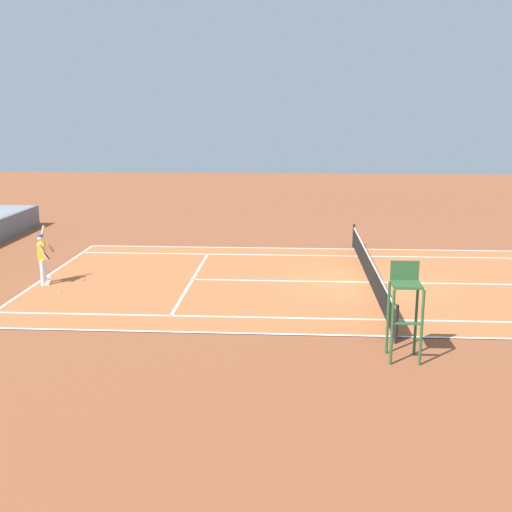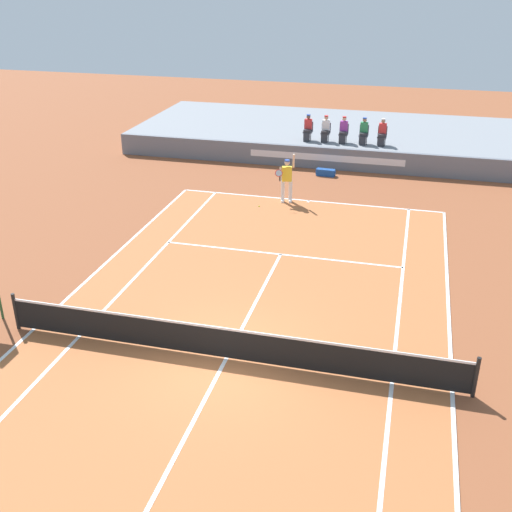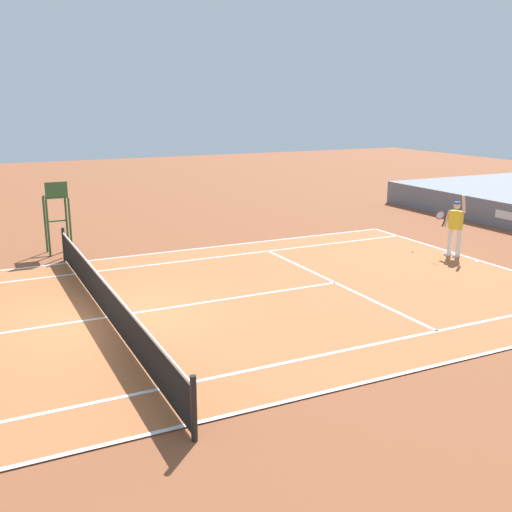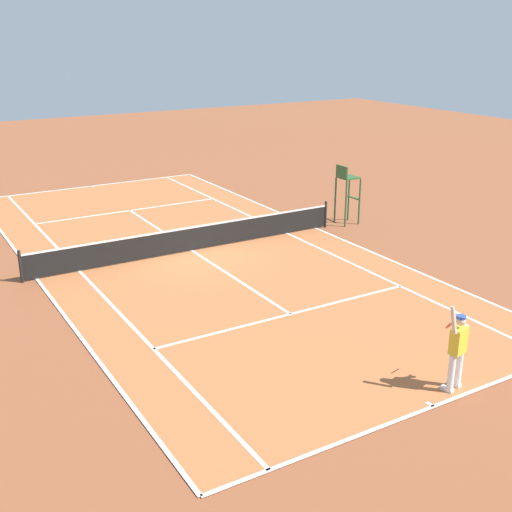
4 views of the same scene
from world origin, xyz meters
name	(u,v)px [view 3 (image 3 of 4)]	position (x,y,z in m)	size (l,w,h in m)	color
ground_plane	(107,318)	(0.00, 0.00, 0.00)	(80.00, 80.00, 0.00)	brown
court	(107,318)	(0.00, 0.00, 0.01)	(11.08, 23.88, 0.03)	#B76638
net	(105,297)	(0.00, 0.00, 0.52)	(11.98, 0.10, 1.07)	black
tennis_player	(455,227)	(-0.90, 11.58, 0.99)	(0.74, 0.75, 2.08)	white
tennis_ball	(412,252)	(-1.85, 10.70, 0.03)	(0.07, 0.07, 0.07)	#D1E533
umpire_chair	(56,208)	(-6.96, 0.00, 1.56)	(0.77, 0.77, 2.44)	#2D562D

